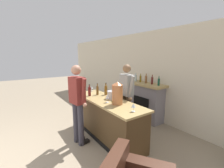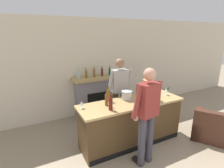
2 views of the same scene
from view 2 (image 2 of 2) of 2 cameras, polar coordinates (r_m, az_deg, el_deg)
The scene contains 15 objects.
wall_back_panel at distance 5.15m, azimuth -5.19°, elevation 5.42°, with size 12.00×0.07×2.75m.
bar_counter at distance 3.89m, azimuth 6.29°, elevation -12.29°, with size 2.28×0.71×0.96m.
fireplace_stone at distance 5.06m, azimuth -5.49°, elevation -3.89°, with size 1.26×0.52×1.46m.
armchair_black at distance 4.71m, azimuth 30.30°, elevation -12.39°, with size 1.18×1.19×0.75m.
potted_plant_corner at distance 6.30m, azimuth 16.62°, elevation -3.52°, with size 0.42×0.42×0.68m.
person_customer at distance 3.10m, azimuth 11.39°, elevation -9.48°, with size 0.65×0.35×1.80m.
person_bartender at distance 4.16m, azimuth 2.46°, elevation -2.58°, with size 0.66×0.33×1.78m.
copper_dispenser at distance 3.85m, azimuth 11.56°, elevation -1.15°, with size 0.24×0.28×0.50m.
ice_bucket_steel at distance 3.77m, azimuth 4.82°, elevation -3.66°, with size 0.23×0.23×0.19m.
wine_bottle_rose_blush at distance 3.44m, azimuth -1.79°, elevation -4.84°, with size 0.07×0.07×0.32m.
wine_bottle_merlot_tall at distance 3.24m, azimuth -0.46°, elevation -6.25°, with size 0.07×0.07×0.30m.
wine_bottle_port_short at distance 3.65m, azimuth -1.28°, elevation -3.48°, with size 0.08×0.08×0.32m.
wine_glass_by_dispenser at distance 3.36m, azimuth -9.87°, elevation -6.20°, with size 0.07×0.07×0.15m.
wine_glass_back_row at distance 4.21m, azimuth 17.35°, elevation -1.97°, with size 0.08×0.08×0.16m.
wine_glass_near_bucket at distance 3.67m, azimuth 9.76°, elevation -3.88°, with size 0.08×0.08×0.19m.
Camera 2 is at (-1.87, -0.26, 2.32)m, focal length 28.00 mm.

